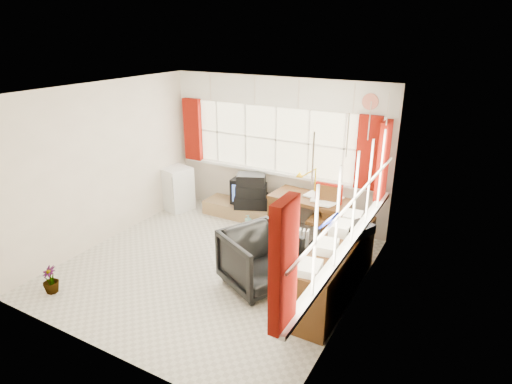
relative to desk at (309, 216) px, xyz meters
The scene contains 20 objects.
ground 1.78m from the desk, 119.58° to the right, with size 4.00×4.00×0.00m, color beige.
room_walls 2.05m from the desk, 119.58° to the right, with size 4.00×4.00×4.00m.
window_back 1.10m from the desk, 152.82° to the left, with size 3.70×0.12×3.60m.
window_right 1.94m from the desk, 54.10° to the right, with size 0.12×3.70×3.60m.
curtains 1.21m from the desk, 83.06° to the right, with size 3.83×3.83×1.15m.
overhead_cabinets 1.93m from the desk, 76.55° to the right, with size 3.98×3.98×0.48m.
desk is the anchor object (origin of this frame).
desk_lamp 0.66m from the desk, 93.79° to the left, with size 0.16×0.14×0.43m.
task_chair 0.39m from the desk, 25.70° to the right, with size 0.44×0.46×1.03m.
office_chair 1.60m from the desk, 91.68° to the right, with size 0.84×0.87×0.79m, color black.
radiator 0.90m from the desk, 80.39° to the right, with size 0.41×0.24×0.58m.
credenza 1.57m from the desk, 56.18° to the right, with size 0.50×2.00×0.85m.
file_tray 1.47m from the desk, 41.99° to the right, with size 0.28×0.36×0.12m, color black.
tv_bench 1.45m from the desk, behind, with size 1.40×0.50×0.25m, color #9E774F.
crt_tv 1.39m from the desk, 165.71° to the left, with size 0.55×0.52×0.46m.
hifi_stack 1.20m from the desk, behind, with size 0.68×0.57×0.61m.
mini_fridge 2.65m from the desk, behind, with size 0.59×0.60×0.81m.
spray_bottle_a 0.73m from the desk, behind, with size 0.12×0.12×0.31m, color silver.
spray_bottle_b 1.13m from the desk, behind, with size 0.09×0.10×0.21m, color #7EBCB5.
flower_vase 3.85m from the desk, 127.48° to the right, with size 0.21×0.21×0.37m, color black.
Camera 1 is at (3.15, -4.41, 3.23)m, focal length 30.00 mm.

